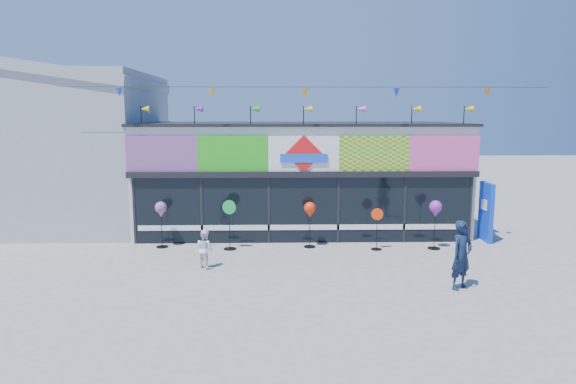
{
  "coord_description": "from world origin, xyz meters",
  "views": [
    {
      "loc": [
        -0.92,
        -13.95,
        4.46
      ],
      "look_at": [
        -0.57,
        2.0,
        2.0
      ],
      "focal_mm": 32.0,
      "sensor_mm": 36.0,
      "label": 1
    }
  ],
  "objects_px": {
    "spinner_0": "(161,211)",
    "child": "(205,249)",
    "spinner_3": "(377,228)",
    "adult_man": "(462,255)",
    "spinner_1": "(230,224)",
    "blue_sign": "(486,212)",
    "spinner_2": "(310,211)",
    "spinner_4": "(436,210)"
  },
  "relations": [
    {
      "from": "spinner_3",
      "to": "blue_sign",
      "type": "bearing_deg",
      "value": 15.66
    },
    {
      "from": "spinner_3",
      "to": "spinner_2",
      "type": "bearing_deg",
      "value": 170.41
    },
    {
      "from": "spinner_0",
      "to": "spinner_4",
      "type": "relative_size",
      "value": 0.95
    },
    {
      "from": "blue_sign",
      "to": "adult_man",
      "type": "distance_m",
      "value": 5.64
    },
    {
      "from": "blue_sign",
      "to": "spinner_4",
      "type": "xyz_separation_m",
      "value": [
        -2.13,
        -1.08,
        0.27
      ]
    },
    {
      "from": "spinner_0",
      "to": "spinner_4",
      "type": "xyz_separation_m",
      "value": [
        9.07,
        -0.41,
        0.06
      ]
    },
    {
      "from": "blue_sign",
      "to": "spinner_4",
      "type": "distance_m",
      "value": 2.4
    },
    {
      "from": "spinner_2",
      "to": "adult_man",
      "type": "height_order",
      "value": "adult_man"
    },
    {
      "from": "spinner_0",
      "to": "adult_man",
      "type": "bearing_deg",
      "value": -26.7
    },
    {
      "from": "spinner_1",
      "to": "adult_man",
      "type": "relative_size",
      "value": 0.93
    },
    {
      "from": "blue_sign",
      "to": "spinner_3",
      "type": "xyz_separation_m",
      "value": [
        -4.06,
        -1.14,
        -0.3
      ]
    },
    {
      "from": "spinner_3",
      "to": "child",
      "type": "relative_size",
      "value": 1.23
    },
    {
      "from": "spinner_2",
      "to": "blue_sign",
      "type": "bearing_deg",
      "value": 7.02
    },
    {
      "from": "spinner_0",
      "to": "spinner_3",
      "type": "distance_m",
      "value": 7.18
    },
    {
      "from": "child",
      "to": "blue_sign",
      "type": "bearing_deg",
      "value": -123.68
    },
    {
      "from": "spinner_0",
      "to": "adult_man",
      "type": "distance_m",
      "value": 9.59
    },
    {
      "from": "blue_sign",
      "to": "adult_man",
      "type": "height_order",
      "value": "blue_sign"
    },
    {
      "from": "spinner_1",
      "to": "child",
      "type": "xyz_separation_m",
      "value": [
        -0.54,
        -2.02,
        -0.31
      ]
    },
    {
      "from": "blue_sign",
      "to": "child",
      "type": "bearing_deg",
      "value": -161.35
    },
    {
      "from": "blue_sign",
      "to": "spinner_0",
      "type": "height_order",
      "value": "blue_sign"
    },
    {
      "from": "spinner_3",
      "to": "spinner_0",
      "type": "bearing_deg",
      "value": 176.29
    },
    {
      "from": "blue_sign",
      "to": "spinner_0",
      "type": "relative_size",
      "value": 1.33
    },
    {
      "from": "spinner_2",
      "to": "spinner_4",
      "type": "height_order",
      "value": "spinner_4"
    },
    {
      "from": "spinner_0",
      "to": "child",
      "type": "height_order",
      "value": "spinner_0"
    },
    {
      "from": "spinner_2",
      "to": "child",
      "type": "distance_m",
      "value": 3.97
    },
    {
      "from": "spinner_3",
      "to": "adult_man",
      "type": "relative_size",
      "value": 0.78
    },
    {
      "from": "spinner_2",
      "to": "adult_man",
      "type": "relative_size",
      "value": 0.86
    },
    {
      "from": "spinner_0",
      "to": "spinner_2",
      "type": "relative_size",
      "value": 1.01
    },
    {
      "from": "spinner_0",
      "to": "spinner_3",
      "type": "xyz_separation_m",
      "value": [
        7.14,
        -0.46,
        -0.51
      ]
    },
    {
      "from": "spinner_0",
      "to": "spinner_1",
      "type": "bearing_deg",
      "value": -7.95
    },
    {
      "from": "spinner_3",
      "to": "child",
      "type": "height_order",
      "value": "spinner_3"
    },
    {
      "from": "spinner_3",
      "to": "spinner_4",
      "type": "height_order",
      "value": "spinner_4"
    },
    {
      "from": "spinner_0",
      "to": "spinner_1",
      "type": "height_order",
      "value": "spinner_1"
    },
    {
      "from": "spinner_2",
      "to": "child",
      "type": "height_order",
      "value": "spinner_2"
    },
    {
      "from": "spinner_0",
      "to": "spinner_3",
      "type": "height_order",
      "value": "spinner_0"
    },
    {
      "from": "spinner_1",
      "to": "spinner_3",
      "type": "relative_size",
      "value": 1.19
    },
    {
      "from": "spinner_2",
      "to": "adult_man",
      "type": "bearing_deg",
      "value": -49.47
    },
    {
      "from": "spinner_4",
      "to": "adult_man",
      "type": "bearing_deg",
      "value": -97.54
    },
    {
      "from": "spinner_2",
      "to": "spinner_3",
      "type": "relative_size",
      "value": 1.11
    },
    {
      "from": "blue_sign",
      "to": "spinner_1",
      "type": "xyz_separation_m",
      "value": [
        -8.9,
        -1.0,
        -0.16
      ]
    },
    {
      "from": "adult_man",
      "to": "spinner_1",
      "type": "bearing_deg",
      "value": 116.0
    },
    {
      "from": "spinner_0",
      "to": "spinner_3",
      "type": "bearing_deg",
      "value": -3.71
    }
  ]
}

